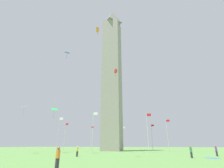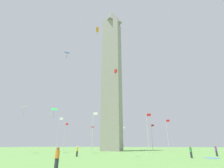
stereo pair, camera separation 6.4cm
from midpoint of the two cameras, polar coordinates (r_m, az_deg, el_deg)
The scene contains 20 objects.
ground_plane at distance 55.83m, azimuth 0.04°, elevation -21.95°, with size 260.00×260.00×0.00m, color #609347.
obelisk_monument at distance 61.48m, azimuth 0.03°, elevation 4.62°, with size 6.05×6.05×55.01m.
flagpole_n at distance 54.06m, azimuth 18.47°, elevation -15.74°, with size 1.12×0.14×9.16m.
flagpole_ne at distance 66.03m, azimuth 13.54°, elevation -16.83°, with size 1.12×0.14×9.16m.
flagpole_e at distance 72.41m, azimuth 3.73°, elevation -17.56°, with size 1.12×0.14×9.16m.
flagpole_se at distance 71.08m, azimuth -7.11°, elevation -17.41°, with size 1.12×0.14×9.16m.
flagpole_s at distance 62.46m, azimuth -15.81°, elevation -16.47°, with size 1.12×0.14×9.16m.
flagpole_sw at distance 49.63m, azimuth -17.81°, elevation -15.50°, with size 1.12×0.14×9.16m.
flagpole_w at distance 39.76m, azimuth -6.48°, elevation -15.35°, with size 1.12×0.14×9.16m.
flagpole_nw at distance 42.09m, azimuth 12.18°, elevation -15.31°, with size 1.12×0.14×9.16m.
person_green_shirt at distance 28.15m, azimuth 25.41°, elevation -20.23°, with size 0.32×0.32×1.63m.
person_yellow_shirt at distance 29.57m, azimuth -11.78°, elevation -21.58°, with size 0.32×0.32×1.60m.
person_orange_shirt at distance 14.12m, azimuth -18.15°, elevation -22.96°, with size 0.32×0.32×1.62m.
person_purple_shirt at distance 34.37m, azimuth 32.09°, elevation -18.79°, with size 0.32×0.32×1.68m.
kite_white_diamond at distance 45.61m, azimuth -27.67°, elevation -6.81°, with size 2.00×1.95×2.45m.
kite_red_box at distance 51.44m, azimuth 1.27°, elevation 4.43°, with size 1.12×1.03×2.40m.
kite_green_diamond at distance 45.53m, azimuth -19.07°, elevation -8.22°, with size 2.10×2.07×2.62m.
kite_blue_diamond at distance 44.03m, azimuth -15.09°, elevation 10.24°, with size 1.73×1.74×1.98m.
kite_orange_box at distance 31.48m, azimuth -4.96°, elevation 18.00°, with size 0.58×0.79×1.66m.
picnic_blanket_near_first_person at distance 29.35m, azimuth 30.97°, elevation -20.88°, with size 1.80×1.40×0.01m, color blue.
Camera 2 is at (14.49, -53.89, 1.71)m, focal length 26.76 mm.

